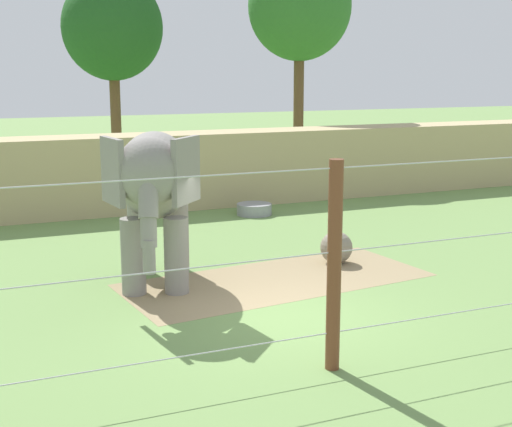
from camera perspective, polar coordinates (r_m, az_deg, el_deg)
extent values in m
plane|color=#6B8E4C|center=(13.33, 1.47, -8.21)|extent=(120.00, 120.00, 0.00)
cube|color=#937F5B|center=(15.56, 1.63, -5.31)|extent=(6.91, 3.61, 0.01)
cube|color=tan|center=(23.35, -9.88, 3.21)|extent=(36.00, 1.80, 2.44)
cylinder|color=gray|center=(14.57, -6.38, -3.35)|extent=(0.49, 0.49, 1.57)
cylinder|color=gray|center=(14.62, -9.77, -3.39)|extent=(0.49, 0.49, 1.57)
cylinder|color=gray|center=(16.12, -6.25, -1.90)|extent=(0.49, 0.49, 1.57)
cylinder|color=gray|center=(16.17, -9.31, -1.95)|extent=(0.49, 0.49, 1.57)
ellipsoid|color=gray|center=(15.07, -8.08, 3.10)|extent=(2.39, 3.25, 1.79)
ellipsoid|color=gray|center=(13.22, -8.53, 3.31)|extent=(1.51, 1.44, 1.29)
cube|color=gray|center=(13.30, -5.60, 3.44)|extent=(0.77, 0.81, 1.23)
cube|color=gray|center=(13.39, -11.37, 3.32)|extent=(0.23, 1.01, 1.23)
cylinder|color=gray|center=(12.82, -8.59, 0.97)|extent=(0.51, 0.63, 0.70)
cylinder|color=gray|center=(12.78, -8.56, -1.32)|extent=(0.40, 0.47, 0.66)
cylinder|color=gray|center=(12.81, -8.53, -3.42)|extent=(0.29, 0.29, 0.62)
cylinder|color=gray|center=(16.69, -7.78, 3.52)|extent=(0.21, 0.36, 0.89)
sphere|color=gray|center=(16.89, 6.43, -2.71)|extent=(0.76, 0.76, 0.76)
cylinder|color=brown|center=(10.68, 6.26, -4.25)|extent=(0.22, 0.22, 3.21)
cylinder|color=#B7B7BC|center=(11.07, 6.86, -9.29)|extent=(12.67, 0.02, 0.02)
cylinder|color=#B7B7BC|center=(10.69, 7.02, -2.99)|extent=(12.67, 0.02, 0.02)
cylinder|color=#B7B7BC|center=(10.46, 7.18, 3.67)|extent=(12.67, 0.02, 0.02)
cylinder|color=gray|center=(22.45, -0.14, 0.35)|extent=(1.10, 1.10, 0.35)
cylinder|color=#38607A|center=(22.42, -0.14, 0.71)|extent=(1.01, 1.01, 0.02)
cylinder|color=brown|center=(31.11, -11.10, 7.02)|extent=(0.44, 0.44, 4.44)
ellipsoid|color=#1E511E|center=(31.07, -11.39, 14.37)|extent=(4.16, 4.16, 4.36)
cylinder|color=brown|center=(31.17, 3.40, 7.98)|extent=(0.44, 0.44, 5.27)
ellipsoid|color=#2D6B28|center=(31.23, 3.50, 16.21)|extent=(4.35, 4.35, 4.56)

